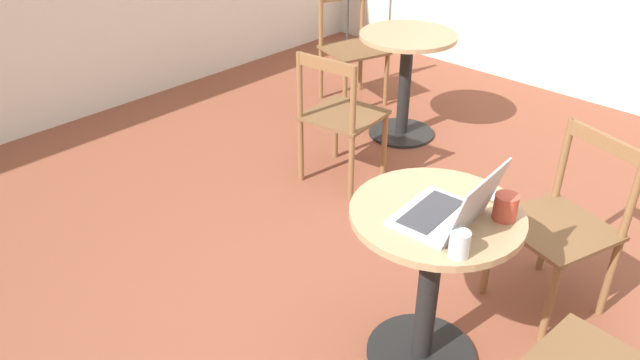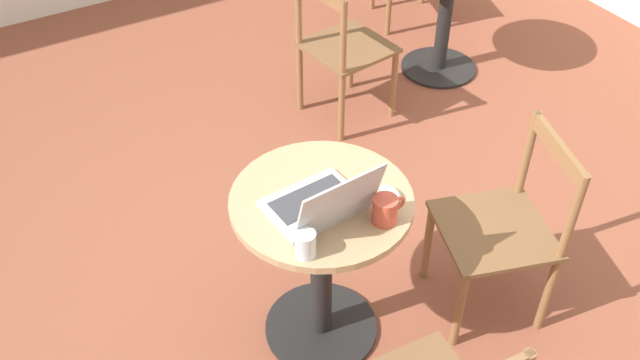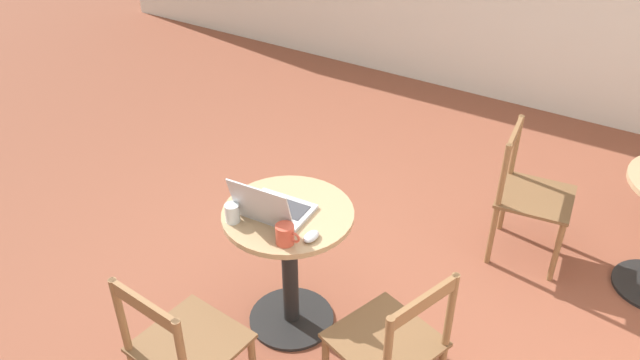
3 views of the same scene
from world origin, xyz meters
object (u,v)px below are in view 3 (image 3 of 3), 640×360
(chair_mid_left, at_px, (528,195))
(laptop, at_px, (273,208))
(chair_near_front, at_px, (183,349))
(chair_near_right, at_px, (392,346))
(drinking_glass, at_px, (232,213))
(cafe_table_near, at_px, (289,249))
(mouse, at_px, (311,236))
(mug, at_px, (285,234))

(chair_mid_left, height_order, laptop, laptop)
(chair_near_front, bearing_deg, chair_mid_left, 65.09)
(chair_near_right, relative_size, chair_mid_left, 1.00)
(chair_near_front, xyz_separation_m, drinking_glass, (-0.12, 0.54, 0.37))
(chair_near_front, xyz_separation_m, chair_near_right, (0.78, 0.52, 0.00))
(chair_near_front, bearing_deg, chair_near_right, 33.57)
(chair_near_front, relative_size, chair_near_right, 1.00)
(cafe_table_near, bearing_deg, drinking_glass, -131.30)
(chair_near_front, relative_size, laptop, 2.45)
(chair_mid_left, relative_size, mouse, 8.58)
(chair_near_front, xyz_separation_m, mug, (0.19, 0.54, 0.37))
(cafe_table_near, xyz_separation_m, chair_mid_left, (0.88, 1.28, -0.08))
(chair_mid_left, bearing_deg, chair_near_right, -96.12)
(chair_mid_left, xyz_separation_m, mug, (-0.75, -1.49, 0.37))
(cafe_table_near, xyz_separation_m, laptop, (-0.04, -0.07, 0.29))
(cafe_table_near, relative_size, chair_mid_left, 0.88)
(laptop, bearing_deg, mug, -38.59)
(drinking_glass, bearing_deg, mouse, 12.60)
(chair_near_front, bearing_deg, cafe_table_near, 85.55)
(chair_near_front, relative_size, chair_mid_left, 1.00)
(cafe_table_near, distance_m, laptop, 0.31)
(mouse, bearing_deg, mug, -134.02)
(mug, bearing_deg, mouse, 45.98)
(laptop, xyz_separation_m, mouse, (0.26, -0.05, -0.04))
(laptop, bearing_deg, mouse, -10.74)
(chair_mid_left, bearing_deg, laptop, -124.42)
(mug, bearing_deg, chair_near_right, -2.51)
(mug, distance_m, drinking_glass, 0.31)
(chair_mid_left, distance_m, mug, 1.71)
(drinking_glass, bearing_deg, cafe_table_near, 48.70)
(laptop, bearing_deg, chair_near_right, -12.06)
(chair_mid_left, distance_m, laptop, 1.68)
(chair_near_right, height_order, laptop, laptop)
(drinking_glass, bearing_deg, mug, 0.19)
(drinking_glass, bearing_deg, laptop, 44.09)
(chair_mid_left, height_order, mouse, chair_mid_left)
(chair_near_front, bearing_deg, laptop, 88.46)
(chair_mid_left, distance_m, drinking_glass, 1.87)
(chair_near_right, bearing_deg, drinking_glass, 178.43)
(cafe_table_near, height_order, mouse, mouse)
(cafe_table_near, distance_m, drinking_glass, 0.40)
(chair_near_right, distance_m, chair_mid_left, 1.52)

